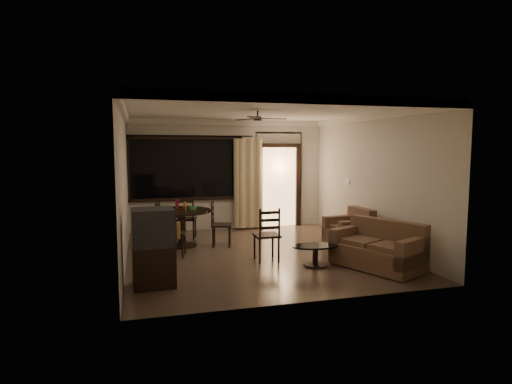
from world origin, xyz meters
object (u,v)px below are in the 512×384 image
object	(u,v)px
dining_chair_east	(221,233)
armchair	(350,232)
coffee_table	(315,252)
side_chair	(267,245)
dining_chair_north	(187,226)
dining_chair_south	(175,241)
dining_chair_west	(150,233)
dining_table	(182,218)
sofa	(379,250)
tv_cabinet	(154,247)

from	to	relation	value
dining_chair_east	armchair	xyz separation A→B (m)	(2.57, -0.92, 0.06)
coffee_table	side_chair	distance (m)	0.93
dining_chair_east	dining_chair_north	xyz separation A→B (m)	(-0.62, 0.97, 0.00)
side_chair	dining_chair_south	bearing A→B (deg)	-26.09
dining_chair_east	coffee_table	size ratio (longest dim) A/B	1.11
armchair	coffee_table	bearing A→B (deg)	-144.06
dining_chair_west	armchair	world-z (taller)	dining_chair_west
dining_chair_west	side_chair	distance (m)	2.75
dining_chair_west	dining_chair_east	xyz separation A→B (m)	(1.46, -0.41, 0.00)
dining_table	sofa	world-z (taller)	dining_table
dining_chair_east	sofa	world-z (taller)	dining_chair_east
tv_cabinet	side_chair	distance (m)	2.29
dining_table	dining_chair_north	bearing A→B (deg)	75.77
dining_table	dining_chair_south	bearing A→B (deg)	-104.44
dining_chair_west	coffee_table	distance (m)	3.67
tv_cabinet	side_chair	xyz separation A→B (m)	(2.07, 0.93, -0.30)
dining_chair_south	tv_cabinet	bearing A→B (deg)	-90.44
dining_chair_east	sofa	bearing A→B (deg)	-120.98
tv_cabinet	armchair	xyz separation A→B (m)	(4.04, 1.42, -0.26)
dining_chair_west	dining_chair_south	xyz separation A→B (m)	(0.44, -1.04, 0.02)
dining_chair_south	dining_chair_north	xyz separation A→B (m)	(0.41, 1.59, -0.02)
side_chair	coffee_table	bearing A→B (deg)	142.50
sofa	dining_chair_west	bearing A→B (deg)	119.66
dining_table	coffee_table	bearing A→B (deg)	-45.42
coffee_table	side_chair	size ratio (longest dim) A/B	0.85
dining_chair_north	dining_chair_west	bearing A→B (deg)	47.54
armchair	side_chair	world-z (taller)	side_chair
dining_chair_north	side_chair	distance (m)	2.67
dining_chair_south	dining_chair_north	bearing A→B (deg)	90.00
dining_chair_south	coffee_table	size ratio (longest dim) A/B	1.11
dining_chair_west	dining_chair_north	xyz separation A→B (m)	(0.85, 0.55, 0.00)
dining_chair_east	armchair	size ratio (longest dim) A/B	1.09
dining_chair_east	tv_cabinet	bearing A→B (deg)	162.06
armchair	dining_chair_north	bearing A→B (deg)	145.06
dining_chair_west	armchair	size ratio (longest dim) A/B	1.09
dining_chair_east	dining_chair_south	distance (m)	1.20
sofa	side_chair	size ratio (longest dim) A/B	1.70
dining_chair_south	armchair	xyz separation A→B (m)	(3.59, -0.29, 0.03)
dining_chair_north	coffee_table	bearing A→B (deg)	137.91
dining_chair_west	coffee_table	bearing A→B (deg)	63.94
dining_chair_west	dining_chair_east	distance (m)	1.52
armchair	side_chair	bearing A→B (deg)	-170.43
sofa	tv_cabinet	bearing A→B (deg)	155.23
armchair	dining_chair_west	bearing A→B (deg)	157.43
dining_chair_west	dining_chair_north	size ratio (longest dim) A/B	1.00
dining_chair_north	dining_chair_east	bearing A→B (deg)	136.76
dining_chair_west	side_chair	world-z (taller)	side_chair
dining_chair_west	dining_chair_south	size ratio (longest dim) A/B	1.00
dining_table	side_chair	world-z (taller)	side_chair
coffee_table	sofa	bearing A→B (deg)	-21.98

